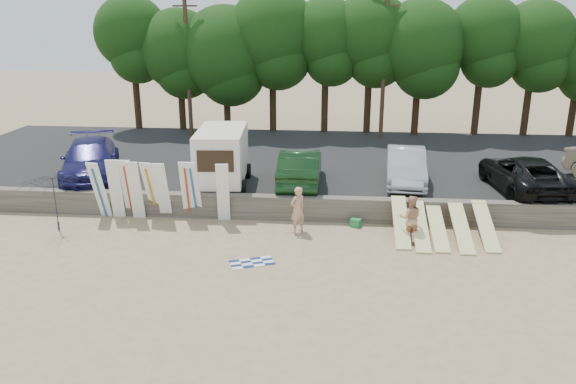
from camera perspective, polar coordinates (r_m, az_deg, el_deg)
name	(u,v)px	position (r m, az deg, el deg)	size (l,w,h in m)	color
ground	(354,251)	(20.42, 6.72, -5.94)	(120.00, 120.00, 0.00)	tan
seawall	(353,210)	(23.02, 6.59, -1.78)	(44.00, 0.50, 1.00)	#6B6356
parking_lot	(349,165)	(30.23, 6.26, 2.73)	(44.00, 14.50, 0.70)	#282828
treeline	(332,42)	(36.27, 4.49, 14.97)	(32.51, 5.96, 9.00)	#382616
utility_poles	(384,60)	(34.90, 9.76, 13.09)	(25.80, 0.26, 9.00)	#473321
box_trailer	(222,154)	(25.14, -6.75, 3.81)	(2.55, 4.18, 2.56)	silver
car_0	(91,160)	(27.80, -19.42, 3.08)	(2.47, 6.07, 1.76)	#16154A
car_1	(300,168)	(25.14, 1.26, 2.50)	(1.76, 5.05, 1.66)	black
car_2	(406,167)	(25.99, 11.88, 2.55)	(1.68, 4.83, 1.59)	#AEADB2
car_3	(524,174)	(26.45, 22.86, 1.73)	(2.58, 5.59, 1.55)	black
surfboard_upright_0	(99,190)	(24.14, -18.61, 0.19)	(0.50, 0.06, 2.60)	white
surfboard_upright_1	(115,189)	(23.99, -17.13, 0.31)	(0.50, 0.06, 2.60)	white
surfboard_upright_2	(128,189)	(23.90, -15.91, 0.34)	(0.50, 0.06, 2.60)	white
surfboard_upright_3	(135,191)	(23.57, -15.24, 0.15)	(0.50, 0.06, 2.60)	white
surfboard_upright_4	(151,190)	(23.60, -13.70, 0.22)	(0.50, 0.06, 2.60)	white
surfboard_upright_5	(162,191)	(23.32, -12.64, 0.11)	(0.50, 0.06, 2.60)	white
surfboard_upright_6	(194,190)	(23.10, -9.54, 0.16)	(0.50, 0.06, 2.60)	white
surfboard_upright_7	(187,190)	(23.14, -10.18, 0.17)	(0.50, 0.06, 2.60)	white
surfboard_upright_8	(223,193)	(22.64, -6.63, -0.07)	(0.50, 0.06, 2.60)	white
surfboard_low_0	(401,222)	(21.78, 11.38, -2.97)	(0.56, 3.00, 0.07)	#E0DD8D
surfboard_low_1	(420,226)	(21.68, 13.24, -3.35)	(0.56, 3.00, 0.07)	#E0DD8D
surfboard_low_2	(437,227)	(21.92, 14.92, -3.43)	(0.56, 3.00, 0.07)	#E0DD8D
surfboard_low_3	(461,228)	(21.96, 17.18, -3.48)	(0.56, 3.00, 0.07)	#E0DD8D
surfboard_low_4	(486,225)	(22.38, 19.43, -3.22)	(0.56, 3.00, 0.07)	#E0DD8D
beachgoer_a	(298,210)	(21.58, 0.97, -1.83)	(0.67, 0.44, 1.85)	tan
beachgoer_b	(410,218)	(21.38, 12.33, -2.60)	(0.85, 0.66, 1.74)	tan
cooler	(356,223)	(22.58, 6.88, -3.11)	(0.38, 0.30, 0.32)	#23823F
gear_bag	(411,228)	(22.50, 12.42, -3.64)	(0.30, 0.25, 0.22)	#EB4A1B
beach_towel	(252,263)	(19.39, -3.69, -7.16)	(1.50, 1.50, 0.00)	white
beach_umbrella	(54,204)	(23.40, -22.65, -1.09)	(2.50, 2.55, 2.29)	#222129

